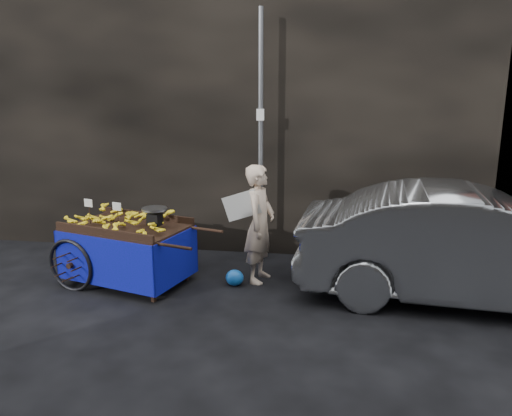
% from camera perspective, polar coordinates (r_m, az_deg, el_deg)
% --- Properties ---
extents(ground, '(80.00, 80.00, 0.00)m').
position_cam_1_polar(ground, '(7.32, -3.31, -9.06)').
color(ground, black).
rests_on(ground, ground).
extents(building_wall, '(13.50, 2.00, 5.00)m').
position_cam_1_polar(building_wall, '(9.26, 2.29, 11.68)').
color(building_wall, black).
rests_on(building_wall, ground).
extents(street_pole, '(0.12, 0.10, 4.00)m').
position_cam_1_polar(street_pole, '(8.02, 0.54, 7.82)').
color(street_pole, slate).
rests_on(street_pole, ground).
extents(banana_cart, '(2.52, 1.63, 1.26)m').
position_cam_1_polar(banana_cart, '(7.51, -14.88, -2.61)').
color(banana_cart, black).
rests_on(banana_cart, ground).
extents(vendor, '(0.80, 0.70, 1.75)m').
position_cam_1_polar(vendor, '(7.30, 0.41, -1.82)').
color(vendor, beige).
rests_on(vendor, ground).
extents(plastic_bag, '(0.27, 0.21, 0.24)m').
position_cam_1_polar(plastic_bag, '(7.34, -2.45, -7.97)').
color(plastic_bag, blue).
rests_on(plastic_bag, ground).
extents(parked_car, '(4.77, 2.00, 1.53)m').
position_cam_1_polar(parked_car, '(7.24, 23.68, -4.06)').
color(parked_car, '#B5B9BD').
rests_on(parked_car, ground).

